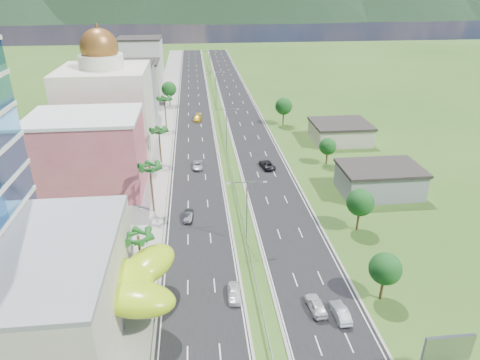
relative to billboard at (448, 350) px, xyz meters
name	(u,v)px	position (x,y,z in m)	size (l,w,h in m)	color
ground	(255,283)	(-17.00, 18.00, -4.42)	(500.00, 500.00, 0.00)	#2D5119
road_left	(194,109)	(-24.50, 108.00, -4.40)	(11.00, 260.00, 0.04)	black
road_right	(240,107)	(-9.50, 108.00, -4.40)	(11.00, 260.00, 0.04)	black
sidewalk_left	(165,110)	(-34.00, 108.00, -4.36)	(7.00, 260.00, 0.12)	gray
median_guardrail	(221,123)	(-17.00, 89.99, -3.80)	(0.10, 216.06, 0.76)	gray
streetlight_median_b	(247,206)	(-17.00, 28.00, 2.33)	(6.04, 0.25, 11.00)	gray
streetlight_median_c	(226,126)	(-17.00, 68.00, 2.33)	(6.04, 0.25, 11.00)	gray
streetlight_median_d	(216,84)	(-17.00, 113.00, 2.33)	(6.04, 0.25, 11.00)	gray
streetlight_median_e	(210,61)	(-17.00, 158.00, 2.33)	(6.04, 0.25, 11.00)	gray
lime_canopy	(97,282)	(-37.00, 14.00, 0.57)	(18.00, 15.00, 7.40)	#9CC713
pink_shophouse	(89,156)	(-45.00, 50.00, 3.08)	(20.00, 15.00, 15.00)	#BB4D5F
domed_building	(107,105)	(-45.00, 73.00, 6.93)	(20.00, 20.00, 28.70)	beige
midrise_grey	(127,93)	(-44.00, 98.00, 3.58)	(16.00, 15.00, 16.00)	gray
midrise_beige	(136,82)	(-44.00, 120.00, 2.08)	(16.00, 15.00, 13.00)	#B6AD96
midrise_white	(142,63)	(-44.00, 143.00, 4.58)	(16.00, 15.00, 18.00)	silver
billboard	(448,350)	(0.00, 0.00, 0.00)	(5.20, 0.35, 6.20)	gray
shed_near	(379,181)	(11.00, 43.00, -1.92)	(15.00, 10.00, 5.00)	gray
shed_far	(340,133)	(13.00, 73.00, -2.22)	(14.00, 12.00, 4.40)	#B6AD96
palm_tree_b	(138,238)	(-32.50, 20.00, 2.64)	(3.60, 3.60, 8.10)	#47301C
palm_tree_c	(150,169)	(-32.50, 40.00, 4.08)	(3.60, 3.60, 9.60)	#47301C
palm_tree_d	(159,132)	(-32.50, 63.00, 3.12)	(3.60, 3.60, 8.60)	#47301C
palm_tree_e	(164,100)	(-32.50, 88.00, 3.89)	(3.60, 3.60, 9.40)	#47301C
leafy_tree_lfar	(169,89)	(-32.50, 113.00, 1.16)	(4.90, 4.90, 8.05)	#47301C
leafy_tree_ra	(385,269)	(-1.00, 13.00, 0.35)	(4.20, 4.20, 6.90)	#47301C
leafy_tree_rb	(360,202)	(2.00, 30.00, 0.76)	(4.55, 4.55, 7.47)	#47301C
leafy_tree_rc	(328,146)	(5.00, 58.00, -0.05)	(3.85, 3.85, 6.33)	#47301C
leafy_tree_rd	(284,106)	(1.00, 88.00, 1.16)	(4.90, 4.90, 8.05)	#47301C
mountain_ridge	(252,18)	(43.00, 468.00, -4.42)	(860.00, 140.00, 90.00)	black
car_white_near_left	(234,293)	(-20.20, 15.24, -3.67)	(1.69, 4.19, 1.43)	white
car_dark_left	(188,216)	(-26.24, 36.40, -3.69)	(1.46, 4.18, 1.38)	black
car_silver_mid_left	(198,165)	(-24.21, 58.91, -3.71)	(2.23, 4.84, 1.35)	#9B9CA2
car_yellow_far_left	(198,118)	(-23.58, 95.11, -3.61)	(2.15, 5.29, 1.54)	gold
car_white_near_right	(316,305)	(-10.08, 11.80, -3.60)	(1.86, 4.61, 1.57)	silver
car_silver_right	(340,312)	(-7.42, 10.22, -3.64)	(1.58, 4.53, 1.49)	#B1B4B9
car_dark_far_right	(267,164)	(-8.78, 57.59, -3.62)	(2.52, 5.46, 1.52)	black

